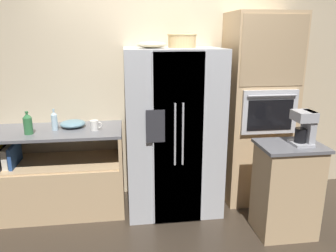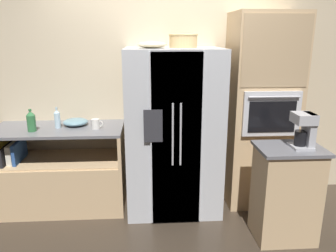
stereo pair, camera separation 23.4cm
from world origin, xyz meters
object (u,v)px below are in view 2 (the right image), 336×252
object	(u,v)px
refrigerator	(173,132)
wicker_basket	(183,40)
fruit_bowl	(152,45)
coffee_maker	(305,129)
mug	(96,124)
bottle_tall	(57,119)
mixing_bowl	(76,122)
bottle_short	(31,121)
wall_oven	(261,112)

from	to	relation	value
refrigerator	wicker_basket	bearing A→B (deg)	32.07
wicker_basket	fruit_bowl	bearing A→B (deg)	-161.32
coffee_maker	wicker_basket	bearing A→B (deg)	142.92
mug	fruit_bowl	bearing A→B (deg)	-5.27
fruit_bowl	bottle_tall	xyz separation A→B (m)	(-1.02, 0.11, -0.77)
mug	mixing_bowl	xyz separation A→B (m)	(-0.24, 0.14, -0.01)
bottle_short	mug	xyz separation A→B (m)	(0.65, 0.06, -0.06)
wicker_basket	refrigerator	bearing A→B (deg)	-147.93
wicker_basket	bottle_tall	world-z (taller)	wicker_basket
coffee_maker	mixing_bowl	bearing A→B (deg)	158.65
bottle_short	fruit_bowl	bearing A→B (deg)	0.02
wall_oven	coffee_maker	world-z (taller)	wall_oven
mug	coffee_maker	size ratio (longest dim) A/B	0.39
refrigerator	coffee_maker	world-z (taller)	refrigerator
bottle_short	mixing_bowl	world-z (taller)	bottle_short
refrigerator	mug	xyz separation A→B (m)	(-0.83, 0.01, 0.10)
refrigerator	mixing_bowl	distance (m)	1.08
refrigerator	mixing_bowl	xyz separation A→B (m)	(-1.07, 0.16, 0.08)
wicker_basket	coffee_maker	distance (m)	1.47
wall_oven	wicker_basket	world-z (taller)	wall_oven
mixing_bowl	coffee_maker	distance (m)	2.34
refrigerator	wicker_basket	xyz separation A→B (m)	(0.10, 0.06, 0.96)
wicker_basket	wall_oven	bearing A→B (deg)	1.96
wall_oven	mixing_bowl	xyz separation A→B (m)	(-2.06, 0.06, -0.10)
bottle_tall	mug	size ratio (longest dim) A/B	1.83
bottle_tall	mixing_bowl	size ratio (longest dim) A/B	0.84
wicker_basket	mixing_bowl	size ratio (longest dim) A/B	1.12
wicker_basket	bottle_short	size ratio (longest dim) A/B	1.29
wicker_basket	bottle_tall	bearing A→B (deg)	179.80
wall_oven	bottle_tall	world-z (taller)	wall_oven
mug	wall_oven	bearing A→B (deg)	2.64
bottle_tall	mixing_bowl	xyz separation A→B (m)	(0.17, 0.09, -0.06)
refrigerator	wall_oven	xyz separation A→B (m)	(0.99, 0.09, 0.18)
refrigerator	wicker_basket	size ratio (longest dim) A/B	5.85
bottle_tall	mixing_bowl	world-z (taller)	bottle_tall
mixing_bowl	bottle_tall	bearing A→B (deg)	-153.00
bottle_tall	wall_oven	bearing A→B (deg)	0.66
bottle_tall	bottle_short	xyz separation A→B (m)	(-0.23, -0.11, 0.01)
mixing_bowl	wicker_basket	bearing A→B (deg)	-4.45
mixing_bowl	fruit_bowl	bearing A→B (deg)	-13.27
coffee_maker	mug	bearing A→B (deg)	159.93
wall_oven	mug	distance (m)	1.82
bottle_tall	coffee_maker	size ratio (longest dim) A/B	0.72
wicker_basket	mixing_bowl	world-z (taller)	wicker_basket
bottle_short	bottle_tall	bearing A→B (deg)	25.94
coffee_maker	bottle_tall	bearing A→B (deg)	161.96
refrigerator	mug	distance (m)	0.83
bottle_short	coffee_maker	bearing A→B (deg)	-14.14
wicker_basket	coffee_maker	bearing A→B (deg)	-37.08
fruit_bowl	coffee_maker	bearing A→B (deg)	-26.10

